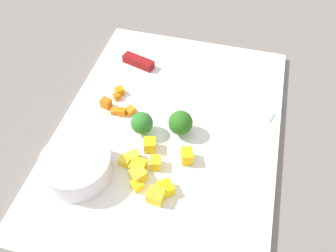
# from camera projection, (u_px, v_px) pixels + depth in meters

# --- Properties ---
(ground_plane) EXTENTS (4.00, 4.00, 0.00)m
(ground_plane) POSITION_uv_depth(u_px,v_px,m) (168.00, 134.00, 0.63)
(ground_plane) COLOR slate
(cutting_board) EXTENTS (0.51, 0.37, 0.01)m
(cutting_board) POSITION_uv_depth(u_px,v_px,m) (168.00, 132.00, 0.62)
(cutting_board) COLOR white
(cutting_board) RESTS_ON ground_plane
(prep_bowl) EXTENTS (0.11, 0.11, 0.04)m
(prep_bowl) POSITION_uv_depth(u_px,v_px,m) (77.00, 166.00, 0.54)
(prep_bowl) COLOR white
(prep_bowl) RESTS_ON cutting_board
(chef_knife) EXTENTS (0.11, 0.31, 0.02)m
(chef_knife) POSITION_uv_depth(u_px,v_px,m) (172.00, 76.00, 0.70)
(chef_knife) COLOR silver
(chef_knife) RESTS_ON cutting_board
(carrot_dice_0) EXTENTS (0.02, 0.02, 0.01)m
(carrot_dice_0) POSITION_uv_depth(u_px,v_px,m) (130.00, 111.00, 0.64)
(carrot_dice_0) COLOR orange
(carrot_dice_0) RESTS_ON cutting_board
(carrot_dice_1) EXTENTS (0.02, 0.02, 0.01)m
(carrot_dice_1) POSITION_uv_depth(u_px,v_px,m) (117.00, 97.00, 0.66)
(carrot_dice_1) COLOR orange
(carrot_dice_1) RESTS_ON cutting_board
(carrot_dice_2) EXTENTS (0.02, 0.02, 0.02)m
(carrot_dice_2) POSITION_uv_depth(u_px,v_px,m) (106.00, 103.00, 0.64)
(carrot_dice_2) COLOR orange
(carrot_dice_2) RESTS_ON cutting_board
(carrot_dice_3) EXTENTS (0.01, 0.02, 0.01)m
(carrot_dice_3) POSITION_uv_depth(u_px,v_px,m) (114.00, 111.00, 0.64)
(carrot_dice_3) COLOR orange
(carrot_dice_3) RESTS_ON cutting_board
(carrot_dice_4) EXTENTS (0.02, 0.02, 0.01)m
(carrot_dice_4) POSITION_uv_depth(u_px,v_px,m) (120.00, 91.00, 0.67)
(carrot_dice_4) COLOR orange
(carrot_dice_4) RESTS_ON cutting_board
(carrot_dice_5) EXTENTS (0.01, 0.01, 0.01)m
(carrot_dice_5) POSITION_uv_depth(u_px,v_px,m) (122.00, 112.00, 0.63)
(carrot_dice_5) COLOR orange
(carrot_dice_5) RESTS_ON cutting_board
(pepper_dice_0) EXTENTS (0.03, 0.03, 0.02)m
(pepper_dice_0) POSITION_uv_depth(u_px,v_px,m) (138.00, 175.00, 0.55)
(pepper_dice_0) COLOR yellow
(pepper_dice_0) RESTS_ON cutting_board
(pepper_dice_1) EXTENTS (0.02, 0.03, 0.02)m
(pepper_dice_1) POSITION_uv_depth(u_px,v_px,m) (156.00, 196.00, 0.52)
(pepper_dice_1) COLOR yellow
(pepper_dice_1) RESTS_ON cutting_board
(pepper_dice_2) EXTENTS (0.03, 0.03, 0.02)m
(pepper_dice_2) POSITION_uv_depth(u_px,v_px,m) (166.00, 188.00, 0.53)
(pepper_dice_2) COLOR yellow
(pepper_dice_2) RESTS_ON cutting_board
(pepper_dice_3) EXTENTS (0.02, 0.02, 0.02)m
(pepper_dice_3) POSITION_uv_depth(u_px,v_px,m) (150.00, 145.00, 0.58)
(pepper_dice_3) COLOR yellow
(pepper_dice_3) RESTS_ON cutting_board
(pepper_dice_4) EXTENTS (0.02, 0.02, 0.02)m
(pepper_dice_4) POSITION_uv_depth(u_px,v_px,m) (134.00, 157.00, 0.57)
(pepper_dice_4) COLOR yellow
(pepper_dice_4) RESTS_ON cutting_board
(pepper_dice_5) EXTENTS (0.02, 0.02, 0.01)m
(pepper_dice_5) POSITION_uv_depth(u_px,v_px,m) (137.00, 185.00, 0.54)
(pepper_dice_5) COLOR yellow
(pepper_dice_5) RESTS_ON cutting_board
(pepper_dice_6) EXTENTS (0.02, 0.02, 0.01)m
(pepper_dice_6) POSITION_uv_depth(u_px,v_px,m) (125.00, 161.00, 0.57)
(pepper_dice_6) COLOR yellow
(pepper_dice_6) RESTS_ON cutting_board
(pepper_dice_7) EXTENTS (0.03, 0.02, 0.02)m
(pepper_dice_7) POSITION_uv_depth(u_px,v_px,m) (187.00, 156.00, 0.57)
(pepper_dice_7) COLOR yellow
(pepper_dice_7) RESTS_ON cutting_board
(pepper_dice_8) EXTENTS (0.02, 0.02, 0.02)m
(pepper_dice_8) POSITION_uv_depth(u_px,v_px,m) (138.00, 166.00, 0.56)
(pepper_dice_8) COLOR yellow
(pepper_dice_8) RESTS_ON cutting_board
(pepper_dice_9) EXTENTS (0.02, 0.02, 0.02)m
(pepper_dice_9) POSITION_uv_depth(u_px,v_px,m) (154.00, 162.00, 0.56)
(pepper_dice_9) COLOR yellow
(pepper_dice_9) RESTS_ON cutting_board
(broccoli_floret_0) EXTENTS (0.04, 0.04, 0.04)m
(broccoli_floret_0) POSITION_uv_depth(u_px,v_px,m) (142.00, 123.00, 0.60)
(broccoli_floret_0) COLOR #8AAC5D
(broccoli_floret_0) RESTS_ON cutting_board
(broccoli_floret_1) EXTENTS (0.04, 0.04, 0.05)m
(broccoli_floret_1) POSITION_uv_depth(u_px,v_px,m) (180.00, 124.00, 0.59)
(broccoli_floret_1) COLOR #97B060
(broccoli_floret_1) RESTS_ON cutting_board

